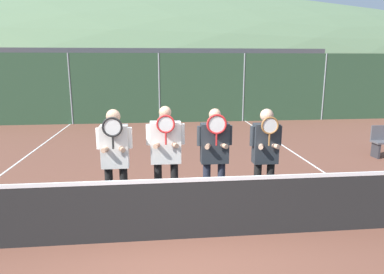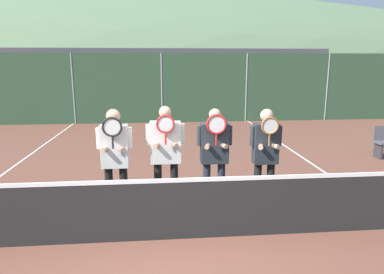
{
  "view_description": "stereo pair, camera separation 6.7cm",
  "coord_description": "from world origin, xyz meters",
  "views": [
    {
      "loc": [
        -0.16,
        -4.54,
        2.52
      ],
      "look_at": [
        0.44,
        1.09,
        1.28
      ],
      "focal_mm": 32.0,
      "sensor_mm": 36.0,
      "label": 1
    },
    {
      "loc": [
        -0.09,
        -4.54,
        2.52
      ],
      "look_at": [
        0.44,
        1.09,
        1.28
      ],
      "focal_mm": 32.0,
      "sensor_mm": 36.0,
      "label": 2
    }
  ],
  "objects": [
    {
      "name": "car_center",
      "position": [
        3.52,
        13.07,
        0.95
      ],
      "size": [
        4.08,
        1.94,
        1.88
      ],
      "color": "silver",
      "rests_on": "ground_plane"
    },
    {
      "name": "player_leftmost",
      "position": [
        -0.82,
        0.83,
        1.07
      ],
      "size": [
        0.56,
        0.34,
        1.8
      ],
      "color": "black",
      "rests_on": "ground_plane"
    },
    {
      "name": "tennis_net",
      "position": [
        0.0,
        0.0,
        0.48
      ],
      "size": [
        9.98,
        0.09,
        1.03
      ],
      "color": "gray",
      "rests_on": "ground_plane"
    },
    {
      "name": "car_far_left",
      "position": [
        -6.65,
        12.98,
        0.94
      ],
      "size": [
        4.54,
        2.03,
        1.85
      ],
      "color": "maroon",
      "rests_on": "ground_plane"
    },
    {
      "name": "player_center_left",
      "position": [
        -0.01,
        0.96,
        1.08
      ],
      "size": [
        0.63,
        0.34,
        1.82
      ],
      "color": "black",
      "rests_on": "ground_plane"
    },
    {
      "name": "car_left_of_center",
      "position": [
        -1.45,
        12.86,
        0.94
      ],
      "size": [
        4.79,
        1.92,
        1.86
      ],
      "color": "silver",
      "rests_on": "ground_plane"
    },
    {
      "name": "clubhouse_building",
      "position": [
        -0.67,
        18.44,
        1.67
      ],
      "size": [
        21.43,
        5.5,
        3.3
      ],
      "color": "beige",
      "rests_on": "ground_plane"
    },
    {
      "name": "fence_back",
      "position": [
        0.0,
        9.88,
        1.44
      ],
      "size": [
        21.66,
        0.06,
        2.88
      ],
      "color": "gray",
      "rests_on": "ground_plane"
    },
    {
      "name": "player_center_right",
      "position": [
        0.81,
        0.96,
        1.05
      ],
      "size": [
        0.6,
        0.34,
        1.77
      ],
      "color": "#232838",
      "rests_on": "ground_plane"
    },
    {
      "name": "player_rightmost",
      "position": [
        1.66,
        0.86,
        1.05
      ],
      "size": [
        0.54,
        0.34,
        1.77
      ],
      "color": "black",
      "rests_on": "ground_plane"
    },
    {
      "name": "court_line_right_sideline",
      "position": [
        3.71,
        3.0,
        0.0
      ],
      "size": [
        0.05,
        16.0,
        0.01
      ],
      "primitive_type": "cube",
      "color": "white",
      "rests_on": "ground_plane"
    },
    {
      "name": "hill_distant",
      "position": [
        0.0,
        63.22,
        0.0
      ],
      "size": [
        138.79,
        77.11,
        26.99
      ],
      "color": "#5B7551",
      "rests_on": "ground_plane"
    },
    {
      "name": "ground_plane",
      "position": [
        0.0,
        0.0,
        0.0
      ],
      "size": [
        120.0,
        120.0,
        0.0
      ],
      "primitive_type": "plane",
      "color": "brown"
    }
  ]
}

